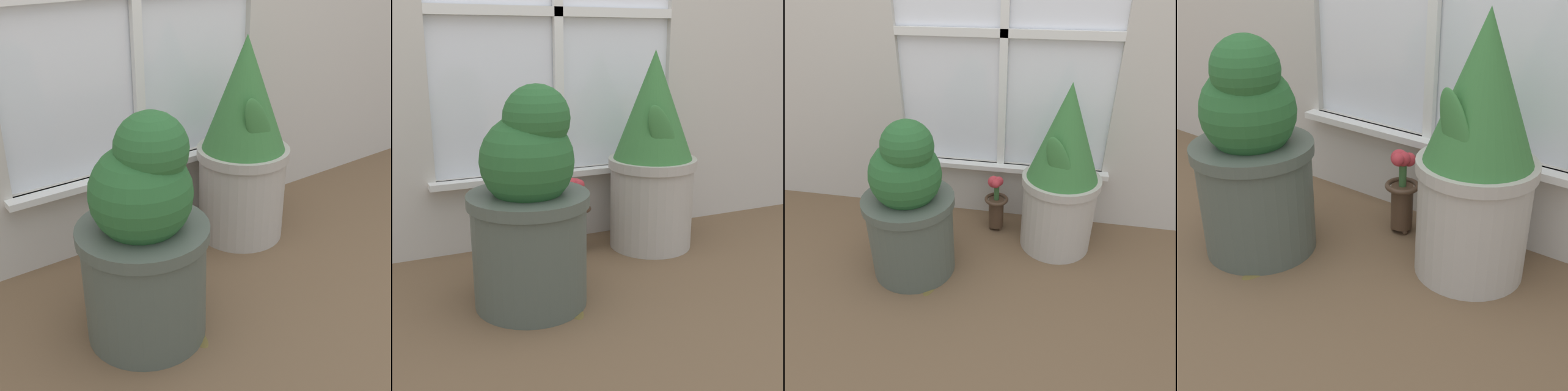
# 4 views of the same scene
# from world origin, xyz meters

# --- Properties ---
(ground_plane) EXTENTS (10.00, 10.00, 0.00)m
(ground_plane) POSITION_xyz_m (0.00, 0.00, 0.00)
(ground_plane) COLOR brown
(potted_plant_left) EXTENTS (0.38, 0.38, 0.69)m
(potted_plant_left) POSITION_xyz_m (-0.30, 0.14, 0.31)
(potted_plant_left) COLOR #4C564C
(potted_plant_left) RESTS_ON ground_plane
(potted_plant_right) EXTENTS (0.35, 0.35, 0.78)m
(potted_plant_right) POSITION_xyz_m (0.30, 0.43, 0.38)
(potted_plant_right) COLOR #B7B2A8
(potted_plant_right) RESTS_ON ground_plane
(flower_vase) EXTENTS (0.12, 0.12, 0.30)m
(flower_vase) POSITION_xyz_m (0.00, 0.50, 0.16)
(flower_vase) COLOR #473323
(flower_vase) RESTS_ON ground_plane
(fallen_leaf) EXTENTS (0.06, 0.12, 0.01)m
(fallen_leaf) POSITION_xyz_m (-0.20, 0.03, 0.00)
(fallen_leaf) COLOR brown
(fallen_leaf) RESTS_ON ground_plane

